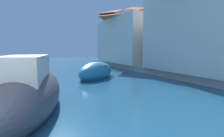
{
  "coord_description": "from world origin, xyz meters",
  "views": [
    {
      "loc": [
        0.97,
        -3.83,
        2.1
      ],
      "look_at": [
        7.63,
        10.72,
        0.38
      ],
      "focal_mm": 29.63,
      "sensor_mm": 36.0,
      "label": 1
    }
  ],
  "objects_px": {
    "waterfront_building_main": "(209,23)",
    "waterfront_building_annex": "(136,35)",
    "moored_boat_2": "(8,70)",
    "waterfront_building_far": "(132,34)",
    "moored_boat_5": "(96,72)",
    "moored_boat_1": "(28,93)"
  },
  "relations": [
    {
      "from": "waterfront_building_far",
      "to": "waterfront_building_main",
      "type": "bearing_deg",
      "value": -90.0
    },
    {
      "from": "moored_boat_1",
      "to": "waterfront_building_annex",
      "type": "xyz_separation_m",
      "value": [
        12.05,
        12.38,
        3.1
      ]
    },
    {
      "from": "moored_boat_5",
      "to": "waterfront_building_main",
      "type": "xyz_separation_m",
      "value": [
        7.53,
        -3.13,
        3.52
      ]
    },
    {
      "from": "waterfront_building_annex",
      "to": "waterfront_building_far",
      "type": "relative_size",
      "value": 1.26
    },
    {
      "from": "moored_boat_2",
      "to": "waterfront_building_annex",
      "type": "bearing_deg",
      "value": -39.75
    },
    {
      "from": "moored_boat_1",
      "to": "waterfront_building_far",
      "type": "bearing_deg",
      "value": -28.42
    },
    {
      "from": "moored_boat_2",
      "to": "moored_boat_1",
      "type": "bearing_deg",
      "value": -134.46
    },
    {
      "from": "moored_boat_1",
      "to": "waterfront_building_far",
      "type": "xyz_separation_m",
      "value": [
        12.05,
        13.34,
        3.3
      ]
    },
    {
      "from": "moored_boat_2",
      "to": "waterfront_building_annex",
      "type": "relative_size",
      "value": 0.51
    },
    {
      "from": "waterfront_building_annex",
      "to": "waterfront_building_far",
      "type": "bearing_deg",
      "value": 90.0
    },
    {
      "from": "moored_boat_1",
      "to": "moored_boat_2",
      "type": "relative_size",
      "value": 1.26
    },
    {
      "from": "moored_boat_5",
      "to": "waterfront_building_far",
      "type": "bearing_deg",
      "value": 1.89
    },
    {
      "from": "waterfront_building_annex",
      "to": "waterfront_building_main",
      "type": "bearing_deg",
      "value": -90.0
    },
    {
      "from": "moored_boat_5",
      "to": "waterfront_building_far",
      "type": "height_order",
      "value": "waterfront_building_far"
    },
    {
      "from": "moored_boat_1",
      "to": "waterfront_building_annex",
      "type": "distance_m",
      "value": 17.56
    },
    {
      "from": "waterfront_building_main",
      "to": "waterfront_building_annex",
      "type": "xyz_separation_m",
      "value": [
        0.0,
        9.78,
        -0.24
      ]
    },
    {
      "from": "moored_boat_2",
      "to": "moored_boat_5",
      "type": "bearing_deg",
      "value": -83.74
    },
    {
      "from": "waterfront_building_main",
      "to": "waterfront_building_annex",
      "type": "relative_size",
      "value": 0.78
    },
    {
      "from": "moored_boat_2",
      "to": "waterfront_building_far",
      "type": "bearing_deg",
      "value": -35.93
    },
    {
      "from": "moored_boat_2",
      "to": "waterfront_building_far",
      "type": "relative_size",
      "value": 0.65
    },
    {
      "from": "moored_boat_1",
      "to": "waterfront_building_main",
      "type": "distance_m",
      "value": 12.78
    },
    {
      "from": "moored_boat_1",
      "to": "waterfront_building_main",
      "type": "xyz_separation_m",
      "value": [
        12.05,
        2.61,
        3.34
      ]
    }
  ]
}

